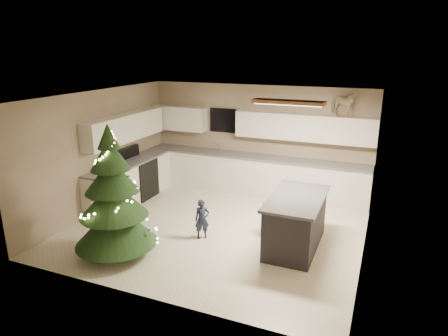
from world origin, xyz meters
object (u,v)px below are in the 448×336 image
Objects in this scene: toddler at (202,219)px; rocking_horse at (343,104)px; island at (296,222)px; christmas_tree at (114,203)px; bar_stool at (271,211)px.

toddler is 3.97m from rocking_horse.
island is 3.17m from christmas_tree.
toddler is (-1.14, -0.63, -0.10)m from bar_stool.
rocking_horse is (2.05, 2.82, 1.90)m from toddler.
christmas_tree reaches higher than bar_stool.
rocking_horse is at bearing 67.38° from bar_stool.
island is 2.53× the size of rocking_horse.
toddler is at bearing -150.99° from bar_stool.
island is 0.74× the size of christmas_tree.
rocking_horse is at bearing 51.17° from christmas_tree.
island is at bearing 27.39° from christmas_tree.
bar_stool is 1.31m from toddler.
island is 3.09m from rocking_horse.
toddler is 1.12× the size of rocking_horse.
rocking_horse is (0.37, 2.48, 1.80)m from island.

